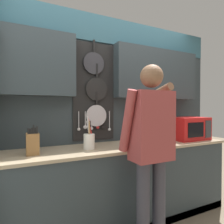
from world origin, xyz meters
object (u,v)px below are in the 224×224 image
at_px(knife_block, 33,143).
at_px(utensil_crock, 89,140).
at_px(person, 151,140).
at_px(microwave, 187,128).

height_order(knife_block, utensil_crock, utensil_crock).
height_order(knife_block, person, person).
xyz_separation_m(utensil_crock, person, (0.41, -0.50, 0.05)).
distance_m(utensil_crock, person, 0.65).
bearing_deg(microwave, utensil_crock, 179.89).
bearing_deg(knife_block, microwave, -0.02).
distance_m(microwave, utensil_crock, 1.42).
xyz_separation_m(microwave, person, (-1.01, -0.50, -0.02)).
relative_size(knife_block, person, 0.16).
bearing_deg(utensil_crock, knife_block, -179.78).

